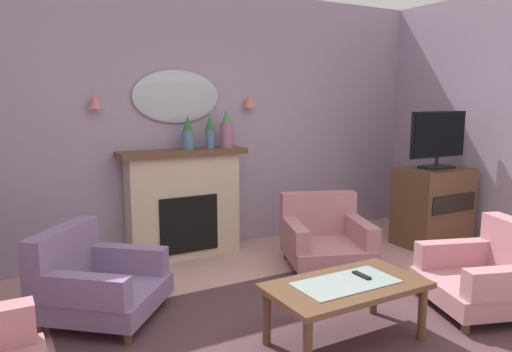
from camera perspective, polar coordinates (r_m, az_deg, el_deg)
The scene contains 16 objects.
wall_back at distance 5.33m, azimuth -8.53°, elevation 6.34°, with size 7.24×0.10×2.87m, color #9E8CA8.
patterned_rug at distance 3.59m, azimuth 6.86°, elevation -18.79°, with size 3.20×2.40×0.01m, color #4C3338.
fireplace at distance 5.20m, azimuth -8.53°, elevation -3.35°, with size 1.36×0.36×1.16m.
mantel_vase_centre at distance 5.08m, azimuth -8.09°, elevation 4.90°, with size 0.13×0.13×0.36m.
mantel_vase_left at distance 5.18m, azimuth -5.51°, elevation 5.31°, with size 0.10×0.10×0.36m.
mantel_vase_right at distance 5.26m, azimuth -3.51°, elevation 5.39°, with size 0.14×0.14×0.43m.
wall_mirror at distance 5.21m, azimuth -9.39°, elevation 9.28°, with size 0.96×0.06×0.56m, color #B2BCC6.
wall_sconce_left at distance 4.93m, azimuth -18.58°, elevation 8.36°, with size 0.14×0.14×0.14m, color #D17066.
wall_sconce_right at distance 5.52m, azimuth -0.79°, elevation 8.86°, with size 0.14×0.14×0.14m, color #D17066.
coffee_table at distance 3.44m, azimuth 10.63°, elevation -13.26°, with size 1.10×0.60×0.45m.
tv_remote at distance 3.54m, azimuth 12.42°, elevation -11.49°, with size 0.04×0.16×0.02m, color black.
armchair_by_coffee_table at distance 3.98m, azimuth -18.72°, elevation -11.65°, with size 1.14×1.14×0.71m.
armchair_beside_couch at distance 4.99m, azimuth 8.13°, elevation -7.03°, with size 1.04×1.05×0.71m.
armchair_in_corner at distance 4.34m, azimuth 26.16°, elevation -10.38°, with size 1.04×1.03×0.71m.
tv_cabinet at distance 5.96m, azimuth 20.24°, elevation -3.41°, with size 0.80×0.57×0.90m.
tv_flatscreen at distance 5.83m, azimuth 20.83°, elevation 4.21°, with size 0.84×0.24×0.65m.
Camera 1 is at (-1.90, -2.35, 1.68)m, focal length 33.69 mm.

